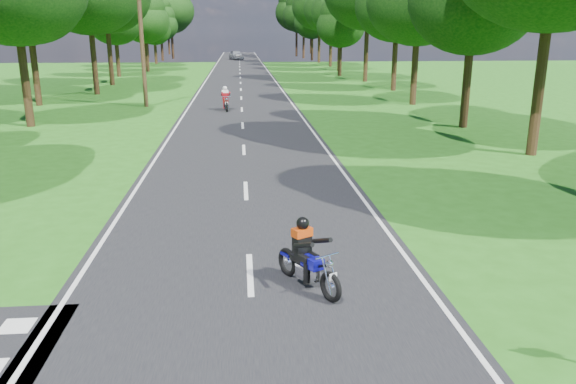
{
  "coord_description": "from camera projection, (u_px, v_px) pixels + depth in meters",
  "views": [
    {
      "loc": [
        -0.12,
        -8.16,
        4.61
      ],
      "look_at": [
        0.92,
        4.0,
        1.1
      ],
      "focal_mm": 35.0,
      "sensor_mm": 36.0,
      "label": 1
    }
  ],
  "objects": [
    {
      "name": "ground",
      "position": [
        253.0,
        326.0,
        9.1
      ],
      "size": [
        160.0,
        160.0,
        0.0
      ],
      "primitive_type": "plane",
      "color": "#235B14",
      "rests_on": "ground"
    },
    {
      "name": "main_road",
      "position": [
        240.0,
        78.0,
        56.96
      ],
      "size": [
        7.0,
        140.0,
        0.02
      ],
      "primitive_type": "cube",
      "color": "black",
      "rests_on": "ground"
    },
    {
      "name": "road_markings",
      "position": [
        239.0,
        79.0,
        55.15
      ],
      "size": [
        7.4,
        140.0,
        0.01
      ],
      "color": "silver",
      "rests_on": "main_road"
    },
    {
      "name": "telegraph_pole",
      "position": [
        142.0,
        40.0,
        34.28
      ],
      "size": [
        1.2,
        0.26,
        8.0
      ],
      "color": "#382616",
      "rests_on": "ground"
    },
    {
      "name": "rider_near_blue",
      "position": [
        308.0,
        254.0,
        10.25
      ],
      "size": [
        1.26,
        1.66,
        1.34
      ],
      "primitive_type": null,
      "rotation": [
        0.0,
        0.0,
        0.52
      ],
      "color": "#0F0D97",
      "rests_on": "main_road"
    },
    {
      "name": "rider_far_red",
      "position": [
        226.0,
        98.0,
        33.39
      ],
      "size": [
        0.75,
        1.77,
        1.43
      ],
      "primitive_type": null,
      "rotation": [
        0.0,
        0.0,
        0.11
      ],
      "color": "#A5260C",
      "rests_on": "main_road"
    },
    {
      "name": "distant_car",
      "position": [
        236.0,
        55.0,
        92.15
      ],
      "size": [
        2.72,
        4.74,
        1.52
      ],
      "primitive_type": "imported",
      "rotation": [
        0.0,
        0.0,
        0.22
      ],
      "color": "#ACAFB3",
      "rests_on": "main_road"
    }
  ]
}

